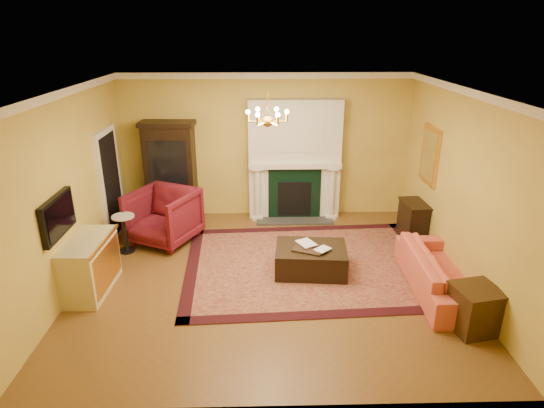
{
  "coord_description": "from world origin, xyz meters",
  "views": [
    {
      "loc": [
        -0.1,
        -6.53,
        3.8
      ],
      "look_at": [
        0.07,
        0.3,
        1.16
      ],
      "focal_mm": 30.0,
      "sensor_mm": 36.0,
      "label": 1
    }
  ],
  "objects_px": {
    "pedestal_table": "(125,231)",
    "china_cabinet": "(171,174)",
    "console_table": "(413,222)",
    "leather_ottoman": "(311,259)",
    "wingback_armchair": "(163,214)",
    "commode": "(89,266)",
    "end_table": "(474,310)",
    "coral_sofa": "(441,266)"
  },
  "relations": [
    {
      "from": "pedestal_table",
      "to": "china_cabinet",
      "type": "bearing_deg",
      "value": 68.83
    },
    {
      "from": "console_table",
      "to": "leather_ottoman",
      "type": "height_order",
      "value": "console_table"
    },
    {
      "from": "pedestal_table",
      "to": "leather_ottoman",
      "type": "height_order",
      "value": "pedestal_table"
    },
    {
      "from": "wingback_armchair",
      "to": "commode",
      "type": "height_order",
      "value": "wingback_armchair"
    },
    {
      "from": "pedestal_table",
      "to": "end_table",
      "type": "xyz_separation_m",
      "value": [
        5.28,
        -2.44,
        -0.11
      ]
    },
    {
      "from": "end_table",
      "to": "wingback_armchair",
      "type": "bearing_deg",
      "value": 148.45
    },
    {
      "from": "wingback_armchair",
      "to": "end_table",
      "type": "bearing_deg",
      "value": -5.56
    },
    {
      "from": "china_cabinet",
      "to": "console_table",
      "type": "bearing_deg",
      "value": -10.53
    },
    {
      "from": "wingback_armchair",
      "to": "commode",
      "type": "relative_size",
      "value": 0.98
    },
    {
      "from": "end_table",
      "to": "leather_ottoman",
      "type": "xyz_separation_m",
      "value": [
        -2.01,
        1.63,
        -0.07
      ]
    },
    {
      "from": "china_cabinet",
      "to": "commode",
      "type": "height_order",
      "value": "china_cabinet"
    },
    {
      "from": "commode",
      "to": "end_table",
      "type": "relative_size",
      "value": 1.89
    },
    {
      "from": "end_table",
      "to": "console_table",
      "type": "distance_m",
      "value": 2.81
    },
    {
      "from": "console_table",
      "to": "wingback_armchair",
      "type": "bearing_deg",
      "value": 175.92
    },
    {
      "from": "china_cabinet",
      "to": "commode",
      "type": "relative_size",
      "value": 1.74
    },
    {
      "from": "china_cabinet",
      "to": "leather_ottoman",
      "type": "relative_size",
      "value": 1.73
    },
    {
      "from": "end_table",
      "to": "commode",
      "type": "bearing_deg",
      "value": 168.22
    },
    {
      "from": "coral_sofa",
      "to": "leather_ottoman",
      "type": "relative_size",
      "value": 1.86
    },
    {
      "from": "pedestal_table",
      "to": "wingback_armchair",
      "type": "bearing_deg",
      "value": 34.34
    },
    {
      "from": "pedestal_table",
      "to": "end_table",
      "type": "height_order",
      "value": "pedestal_table"
    },
    {
      "from": "pedestal_table",
      "to": "coral_sofa",
      "type": "height_order",
      "value": "coral_sofa"
    },
    {
      "from": "leather_ottoman",
      "to": "wingback_armchair",
      "type": "bearing_deg",
      "value": 159.91
    },
    {
      "from": "commode",
      "to": "leather_ottoman",
      "type": "xyz_separation_m",
      "value": [
        3.44,
        0.49,
        -0.2
      ]
    },
    {
      "from": "china_cabinet",
      "to": "pedestal_table",
      "type": "relative_size",
      "value": 2.82
    },
    {
      "from": "commode",
      "to": "coral_sofa",
      "type": "distance_m",
      "value": 5.36
    },
    {
      "from": "china_cabinet",
      "to": "leather_ottoman",
      "type": "distance_m",
      "value": 3.64
    },
    {
      "from": "wingback_armchair",
      "to": "pedestal_table",
      "type": "relative_size",
      "value": 1.59
    },
    {
      "from": "china_cabinet",
      "to": "coral_sofa",
      "type": "xyz_separation_m",
      "value": [
        4.59,
        -2.97,
        -0.58
      ]
    },
    {
      "from": "commode",
      "to": "wingback_armchair",
      "type": "bearing_deg",
      "value": 67.36
    },
    {
      "from": "commode",
      "to": "leather_ottoman",
      "type": "relative_size",
      "value": 1.0
    },
    {
      "from": "pedestal_table",
      "to": "console_table",
      "type": "height_order",
      "value": "console_table"
    },
    {
      "from": "china_cabinet",
      "to": "end_table",
      "type": "distance_m",
      "value": 6.18
    },
    {
      "from": "wingback_armchair",
      "to": "commode",
      "type": "distance_m",
      "value": 1.9
    },
    {
      "from": "china_cabinet",
      "to": "end_table",
      "type": "height_order",
      "value": "china_cabinet"
    },
    {
      "from": "china_cabinet",
      "to": "console_table",
      "type": "relative_size",
      "value": 2.72
    },
    {
      "from": "coral_sofa",
      "to": "end_table",
      "type": "xyz_separation_m",
      "value": [
        0.09,
        -1.01,
        -0.11
      ]
    },
    {
      "from": "wingback_armchair",
      "to": "coral_sofa",
      "type": "xyz_separation_m",
      "value": [
        4.57,
        -1.86,
        -0.14
      ]
    },
    {
      "from": "pedestal_table",
      "to": "leather_ottoman",
      "type": "xyz_separation_m",
      "value": [
        3.27,
        -0.81,
        -0.18
      ]
    },
    {
      "from": "wingback_armchair",
      "to": "coral_sofa",
      "type": "bearing_deg",
      "value": 3.9
    },
    {
      "from": "china_cabinet",
      "to": "coral_sofa",
      "type": "bearing_deg",
      "value": -29.64
    },
    {
      "from": "commode",
      "to": "console_table",
      "type": "xyz_separation_m",
      "value": [
        5.51,
        1.68,
        -0.06
      ]
    },
    {
      "from": "leather_ottoman",
      "to": "commode",
      "type": "bearing_deg",
      "value": -167.04
    }
  ]
}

